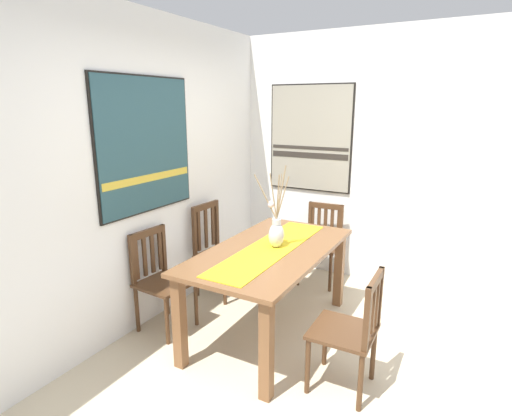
{
  "coord_description": "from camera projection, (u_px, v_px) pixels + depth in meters",
  "views": [
    {
      "loc": [
        -2.58,
        -0.71,
        1.93
      ],
      "look_at": [
        0.24,
        0.86,
        1.11
      ],
      "focal_mm": 28.58,
      "sensor_mm": 36.0,
      "label": 1
    }
  ],
  "objects": [
    {
      "name": "dining_table",
      "position": [
        270.0,
        262.0,
        3.42
      ],
      "size": [
        1.68,
        0.89,
        0.77
      ],
      "color": "brown",
      "rests_on": "ground_plane"
    },
    {
      "name": "chair_3",
      "position": [
        351.0,
        330.0,
        2.75
      ],
      "size": [
        0.43,
        0.43,
        0.87
      ],
      "color": "#4C301C",
      "rests_on": "ground_plane"
    },
    {
      "name": "wall_side",
      "position": [
        403.0,
        162.0,
        4.24
      ],
      "size": [
        0.12,
        6.4,
        2.7
      ],
      "primitive_type": "cube",
      "color": "white",
      "rests_on": "ground_plane"
    },
    {
      "name": "table_runner",
      "position": [
        271.0,
        248.0,
        3.39
      ],
      "size": [
        1.55,
        0.36,
        0.01
      ],
      "primitive_type": "cube",
      "color": "gold",
      "rests_on": "dining_table"
    },
    {
      "name": "painting_on_side_wall",
      "position": [
        310.0,
        138.0,
        4.61
      ],
      "size": [
        0.05,
        0.97,
        1.19
      ],
      "color": "black"
    },
    {
      "name": "wall_back",
      "position": [
        142.0,
        173.0,
        3.54
      ],
      "size": [
        6.4,
        0.12,
        2.7
      ],
      "primitive_type": "cube",
      "color": "white",
      "rests_on": "ground_plane"
    },
    {
      "name": "ground_plane",
      "position": [
        342.0,
        377.0,
        3.0
      ],
      "size": [
        6.4,
        6.4,
        0.03
      ],
      "primitive_type": "cube",
      "color": "beige"
    },
    {
      "name": "chair_1",
      "position": [
        321.0,
        241.0,
        4.52
      ],
      "size": [
        0.44,
        0.44,
        0.86
      ],
      "color": "#4C301C",
      "rests_on": "ground_plane"
    },
    {
      "name": "chair_0",
      "position": [
        216.0,
        249.0,
        4.21
      ],
      "size": [
        0.45,
        0.45,
        0.95
      ],
      "color": "#4C301C",
      "rests_on": "ground_plane"
    },
    {
      "name": "centerpiece_vase",
      "position": [
        276.0,
        231.0,
        3.38
      ],
      "size": [
        0.15,
        0.27,
        0.69
      ],
      "color": "silver",
      "rests_on": "dining_table"
    },
    {
      "name": "painting_on_back_wall",
      "position": [
        145.0,
        145.0,
        3.45
      ],
      "size": [
        1.08,
        0.05,
        1.14
      ],
      "color": "black"
    },
    {
      "name": "chair_2",
      "position": [
        161.0,
        278.0,
        3.55
      ],
      "size": [
        0.45,
        0.45,
        0.88
      ],
      "color": "#4C301C",
      "rests_on": "ground_plane"
    }
  ]
}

